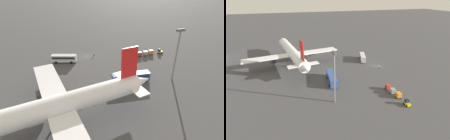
{
  "view_description": "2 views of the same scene",
  "coord_description": "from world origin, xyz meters",
  "views": [
    {
      "loc": [
        12.43,
        72.19,
        31.33
      ],
      "look_at": [
        -4.36,
        22.74,
        3.62
      ],
      "focal_mm": 28.0,
      "sensor_mm": 36.0,
      "label": 1
    },
    {
      "loc": [
        -71.88,
        43.42,
        33.47
      ],
      "look_at": [
        -3.18,
        21.64,
        2.06
      ],
      "focal_mm": 28.0,
      "sensor_mm": 36.0,
      "label": 2
    }
  ],
  "objects": [
    {
      "name": "light_pole",
      "position": [
        -24.09,
        29.48,
        10.85
      ],
      "size": [
        2.8,
        0.7,
        17.7
      ],
      "color": "slate",
      "rests_on": "ground"
    },
    {
      "name": "baggage_tug",
      "position": [
        -33.06,
        7.45,
        0.94
      ],
      "size": [
        2.48,
        1.76,
        2.1
      ],
      "rotation": [
        0.0,
        0.0,
        -0.06
      ],
      "color": "gold",
      "rests_on": "ground"
    },
    {
      "name": "cargo_cart_red",
      "position": [
        -22.37,
        7.87,
        1.19
      ],
      "size": [
        2.21,
        1.94,
        2.06
      ],
      "rotation": [
        0.0,
        0.0,
        -0.14
      ],
      "color": "#38383D",
      "rests_on": "ground"
    },
    {
      "name": "worker_person",
      "position": [
        -3.29,
        0.61,
        0.87
      ],
      "size": [
        0.38,
        0.38,
        1.74
      ],
      "color": "#1E1E2D",
      "rests_on": "ground"
    },
    {
      "name": "shuttle_bus_far",
      "position": [
        -9.81,
        26.44,
        1.97
      ],
      "size": [
        12.91,
        4.26,
        3.3
      ],
      "rotation": [
        0.0,
        0.0,
        -0.12
      ],
      "color": "#2D5199",
      "rests_on": "ground"
    },
    {
      "name": "shuttle_bus_near",
      "position": [
        10.0,
        3.4,
        1.96
      ],
      "size": [
        10.37,
        5.68,
        3.28
      ],
      "rotation": [
        0.0,
        0.0,
        -0.33
      ],
      "color": "silver",
      "rests_on": "ground"
    },
    {
      "name": "airplane",
      "position": [
        15.35,
        40.07,
        6.32
      ],
      "size": [
        53.78,
        46.76,
        16.83
      ],
      "rotation": [
        0.0,
        0.0,
        0.16
      ],
      "color": "silver",
      "rests_on": "ground"
    },
    {
      "name": "ground_plane",
      "position": [
        0.0,
        0.0,
        0.0
      ],
      "size": [
        600.0,
        600.0,
        0.0
      ],
      "primitive_type": "plane",
      "color": "#424244"
    },
    {
      "name": "cargo_cart_grey",
      "position": [
        -25.36,
        7.81,
        1.19
      ],
      "size": [
        2.21,
        1.94,
        2.06
      ],
      "rotation": [
        0.0,
        0.0,
        -0.14
      ],
      "color": "#38383D",
      "rests_on": "ground"
    },
    {
      "name": "cargo_cart_orange",
      "position": [
        -28.35,
        7.46,
        1.19
      ],
      "size": [
        2.21,
        1.94,
        2.06
      ],
      "rotation": [
        0.0,
        0.0,
        -0.14
      ],
      "color": "#38383D",
      "rests_on": "ground"
    }
  ]
}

